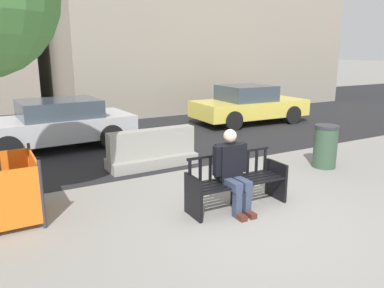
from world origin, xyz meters
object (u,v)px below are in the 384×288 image
(car_sedan_far, at_px, (56,124))
(car_taxi_near, at_px, (248,105))
(seated_person, at_px, (232,169))
(street_bench, at_px, (236,184))
(jersey_barrier_centre, at_px, (152,151))
(trash_bin, at_px, (325,146))

(car_sedan_far, bearing_deg, car_taxi_near, 2.84)
(seated_person, height_order, car_taxi_near, car_taxi_near)
(street_bench, bearing_deg, seated_person, -157.90)
(jersey_barrier_centre, xyz_separation_m, car_sedan_far, (-1.54, 2.80, 0.31))
(seated_person, relative_size, jersey_barrier_centre, 0.65)
(street_bench, height_order, jersey_barrier_centre, street_bench)
(car_taxi_near, height_order, trash_bin, car_taxi_near)
(seated_person, distance_m, car_taxi_near, 7.74)
(seated_person, height_order, car_sedan_far, seated_person)
(street_bench, distance_m, trash_bin, 3.11)
(street_bench, xyz_separation_m, jersey_barrier_centre, (-0.29, 2.76, -0.06))
(car_sedan_far, height_order, trash_bin, car_sedan_far)
(street_bench, distance_m, jersey_barrier_centre, 2.78)
(seated_person, height_order, jersey_barrier_centre, seated_person)
(seated_person, xyz_separation_m, car_taxi_near, (4.96, 5.94, -0.03))
(street_bench, bearing_deg, jersey_barrier_centre, 96.05)
(car_taxi_near, bearing_deg, jersey_barrier_centre, -148.56)
(car_taxi_near, height_order, car_sedan_far, car_taxi_near)
(car_taxi_near, bearing_deg, car_sedan_far, -177.16)
(street_bench, relative_size, seated_person, 1.29)
(seated_person, bearing_deg, trash_bin, 15.48)
(car_sedan_far, distance_m, trash_bin, 6.77)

